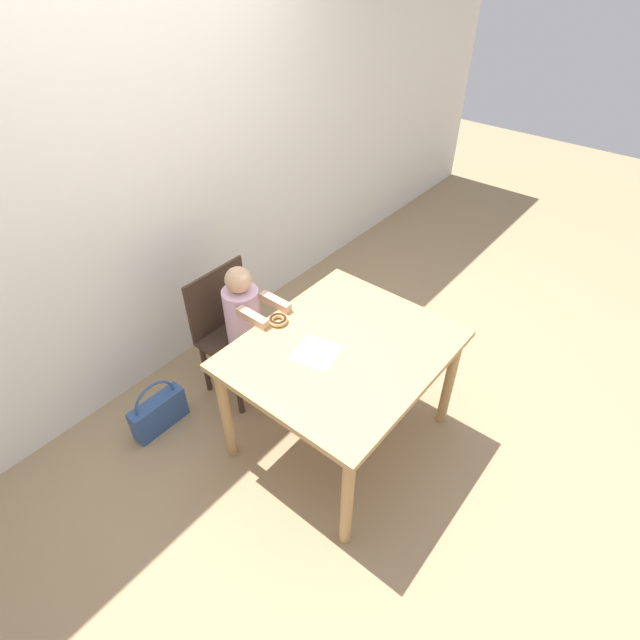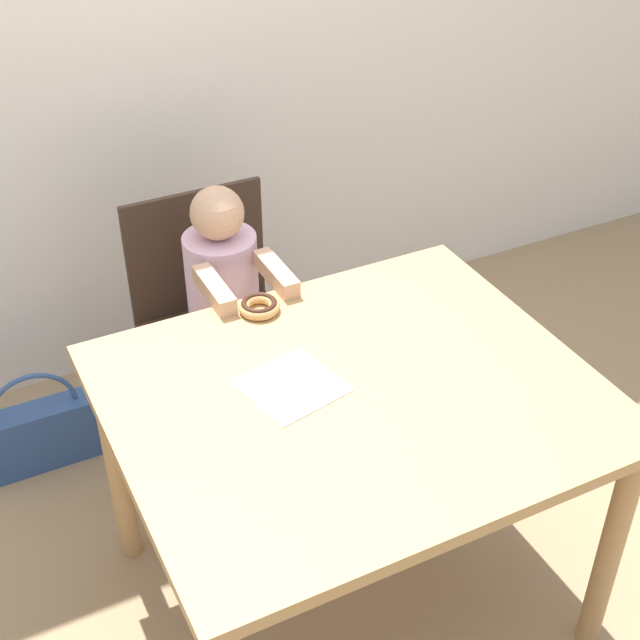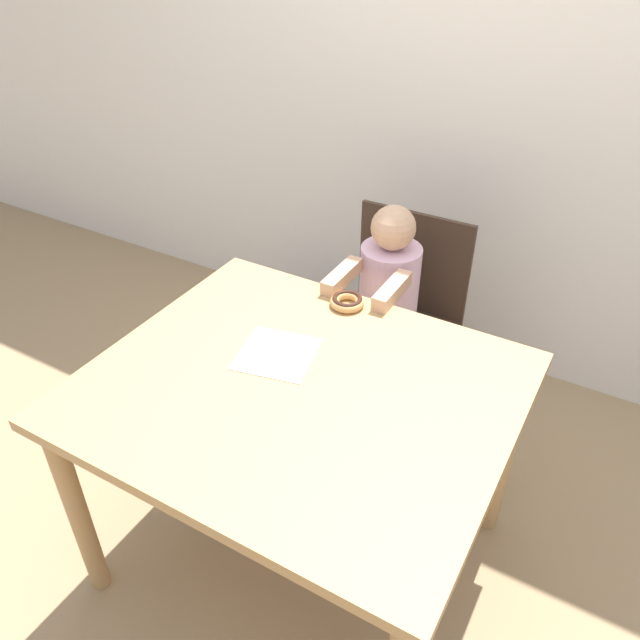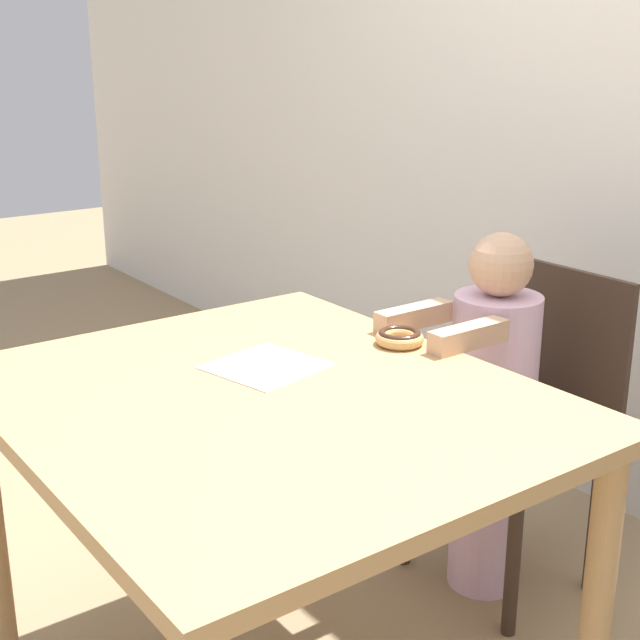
% 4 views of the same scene
% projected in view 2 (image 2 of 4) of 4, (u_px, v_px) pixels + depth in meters
% --- Properties ---
extents(ground_plane, '(12.00, 12.00, 0.00)m').
position_uv_depth(ground_plane, '(348.00, 591.00, 2.53)').
color(ground_plane, '#997F5B').
extents(wall_back, '(8.00, 0.05, 2.50)m').
position_uv_depth(wall_back, '(150.00, 18.00, 2.80)').
color(wall_back, silver).
rests_on(wall_back, ground_plane).
extents(dining_table, '(1.13, 0.96, 0.74)m').
position_uv_depth(dining_table, '(353.00, 421.00, 2.16)').
color(dining_table, tan).
rests_on(dining_table, ground_plane).
extents(chair, '(0.46, 0.38, 0.84)m').
position_uv_depth(chair, '(214.00, 319.00, 2.85)').
color(chair, '#38281E').
rests_on(chair, ground_plane).
extents(child_figure, '(0.23, 0.41, 0.96)m').
position_uv_depth(child_figure, '(226.00, 326.00, 2.74)').
color(child_figure, silver).
rests_on(child_figure, ground_plane).
extents(donut, '(0.11, 0.11, 0.03)m').
position_uv_depth(donut, '(259.00, 306.00, 2.36)').
color(donut, tan).
rests_on(donut, dining_table).
extents(napkin, '(0.25, 0.25, 0.00)m').
position_uv_depth(napkin, '(291.00, 386.00, 2.12)').
color(napkin, white).
rests_on(napkin, dining_table).
extents(handbag, '(0.35, 0.10, 0.37)m').
position_uv_depth(handbag, '(40.00, 433.00, 2.88)').
color(handbag, '#2D4C84').
rests_on(handbag, ground_plane).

